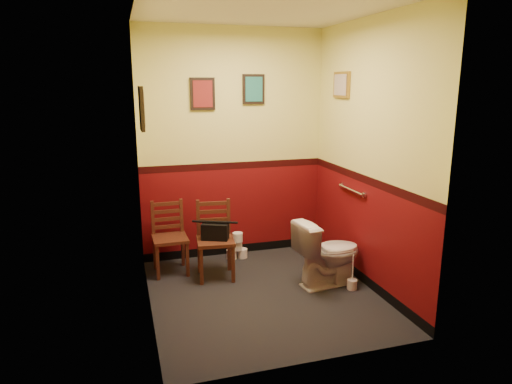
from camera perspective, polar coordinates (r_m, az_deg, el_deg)
floor at (r=4.69m, az=0.90°, el=-12.65°), size 2.20×2.40×0.00m
ceiling at (r=4.27m, az=1.04°, el=22.00°), size 2.20×2.40×0.00m
wall_back at (r=5.42m, az=-2.90°, el=5.82°), size 2.20×0.00×2.70m
wall_front at (r=3.18m, az=7.54°, el=0.38°), size 2.20×0.00×2.70m
wall_left at (r=4.09m, az=-13.92°, el=2.98°), size 0.00×2.40×2.70m
wall_right at (r=4.73m, az=13.81°, el=4.35°), size 0.00×2.40×2.70m
grab_bar at (r=5.00m, az=11.82°, el=0.25°), size 0.05×0.56×0.06m
framed_print_back_a at (r=5.28m, az=-6.70°, el=12.08°), size 0.28×0.04×0.36m
framed_print_back_b at (r=5.42m, az=-0.30°, el=12.73°), size 0.26×0.04×0.34m
framed_print_left at (r=4.13m, az=-14.10°, el=10.07°), size 0.04×0.30×0.38m
framed_print_right at (r=5.19m, az=10.63°, el=13.03°), size 0.04×0.34×0.28m
toilet at (r=4.84m, az=9.01°, el=-7.54°), size 0.75×0.48×0.69m
toilet_brush at (r=4.88m, az=11.91°, el=-11.13°), size 0.10×0.10×0.37m
chair_left at (r=5.17m, az=-10.76°, el=-5.60°), size 0.38×0.38×0.80m
chair_right at (r=4.98m, az=-5.15°, el=-5.94°), size 0.43×0.43×0.83m
handbag at (r=4.91m, az=-5.13°, el=-4.90°), size 0.31×0.24×0.21m
tp_stack at (r=5.54m, az=-2.36°, el=-6.95°), size 0.25×0.15×0.33m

